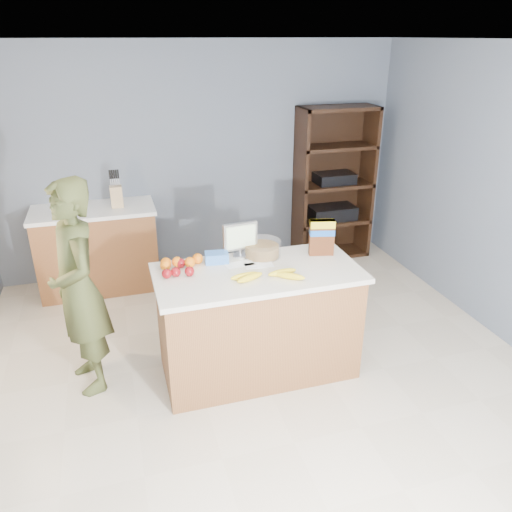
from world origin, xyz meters
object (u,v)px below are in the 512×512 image
object	(u,v)px
tv	(240,238)
cereal_box	(322,235)
shelving_unit	(332,186)
counter_peninsula	(258,326)
person	(78,289)

from	to	relation	value
tv	cereal_box	size ratio (longest dim) A/B	0.96
shelving_unit	cereal_box	size ratio (longest dim) A/B	6.13
counter_peninsula	tv	xyz separation A→B (m)	(-0.05, 0.30, 0.64)
cereal_box	shelving_unit	bearing A→B (deg)	62.93
person	cereal_box	size ratio (longest dim) A/B	5.64
counter_peninsula	person	distance (m)	1.39
shelving_unit	cereal_box	bearing A→B (deg)	-117.07
tv	cereal_box	bearing A→B (deg)	-13.74
counter_peninsula	cereal_box	xyz separation A→B (m)	(0.58, 0.15, 0.66)
counter_peninsula	tv	world-z (taller)	tv
person	cereal_box	bearing A→B (deg)	71.25
person	shelving_unit	bearing A→B (deg)	106.21
counter_peninsula	shelving_unit	size ratio (longest dim) A/B	0.87
counter_peninsula	tv	size ratio (longest dim) A/B	5.53
person	tv	bearing A→B (deg)	77.11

